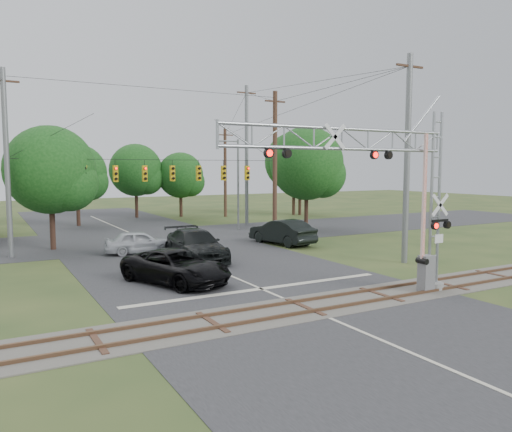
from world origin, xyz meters
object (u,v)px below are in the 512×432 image
car_dark (196,245)px  streetlight (237,180)px  pickup_black (176,267)px  sedan_silver (140,242)px  crossing_gantry (381,183)px  traffic_signal_span (170,167)px

car_dark → streetlight: (8.85, 12.05, 3.58)m
pickup_black → sedan_silver: size_ratio=1.31×
car_dark → sedan_silver: size_ratio=1.42×
pickup_black → car_dark: (3.10, 5.12, 0.11)m
crossing_gantry → streetlight: streetlight is taller
pickup_black → car_dark: 5.99m
sedan_silver → traffic_signal_span: bearing=-43.4°
crossing_gantry → traffic_signal_span: bearing=98.2°
crossing_gantry → sedan_silver: crossing_gantry is taller
streetlight → sedan_silver: bearing=-144.0°
traffic_signal_span → crossing_gantry: bearing=-81.8°
traffic_signal_span → sedan_silver: (-2.97, -2.36, -4.86)m
pickup_black → traffic_signal_span: bearing=49.5°
car_dark → traffic_signal_span: bearing=87.2°
crossing_gantry → pickup_black: bearing=133.0°
traffic_signal_span → streetlight: (8.13, 5.72, -1.12)m
pickup_black → streetlight: (11.95, 17.17, 3.69)m
traffic_signal_span → pickup_black: (-3.82, -11.45, -4.80)m
pickup_black → car_dark: bearing=36.7°
pickup_black → sedan_silver: 9.13m
pickup_black → sedan_silver: (0.84, 9.09, -0.05)m
crossing_gantry → car_dark: size_ratio=1.79×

